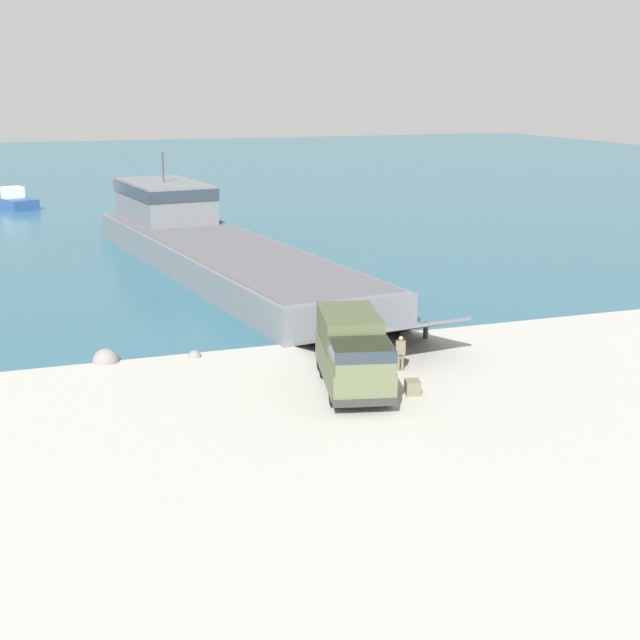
% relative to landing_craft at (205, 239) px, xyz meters
% --- Properties ---
extents(ground_plane, '(240.00, 240.00, 0.00)m').
position_rel_landing_craft_xyz_m(ground_plane, '(0.71, -29.23, -1.77)').
color(ground_plane, '#A8A59E').
extents(water_surface, '(240.00, 180.00, 0.01)m').
position_rel_landing_craft_xyz_m(water_surface, '(0.71, 67.80, -1.77)').
color(water_surface, '#285B70').
rests_on(water_surface, ground_plane).
extents(landing_craft, '(12.54, 44.23, 7.45)m').
position_rel_landing_craft_xyz_m(landing_craft, '(0.00, 0.00, 0.00)').
color(landing_craft, slate).
rests_on(landing_craft, ground_plane).
extents(military_truck, '(4.10, 7.35, 3.06)m').
position_rel_landing_craft_xyz_m(military_truck, '(-0.08, -29.59, -0.17)').
color(military_truck, '#566042').
rests_on(military_truck, ground_plane).
extents(soldier_on_ramp, '(0.50, 0.41, 1.65)m').
position_rel_landing_craft_xyz_m(soldier_on_ramp, '(2.83, -28.14, -0.82)').
color(soldier_on_ramp, '#6B664C').
rests_on(soldier_on_ramp, ground_plane).
extents(moored_boat_a, '(4.78, 6.31, 2.29)m').
position_rel_landing_craft_xyz_m(moored_boat_a, '(-12.50, 36.55, -1.01)').
color(moored_boat_a, navy).
rests_on(moored_boat_a, ground_plane).
extents(moored_boat_c, '(7.28, 4.99, 2.26)m').
position_rel_landing_craft_xyz_m(moored_boat_c, '(1.70, 37.79, -1.02)').
color(moored_boat_c, '#B7BABF').
rests_on(moored_boat_c, ground_plane).
extents(mooring_bollard, '(0.30, 0.30, 0.91)m').
position_rel_landing_craft_xyz_m(mooring_bollard, '(6.31, -23.63, -1.28)').
color(mooring_bollard, '#333338').
rests_on(mooring_bollard, ground_plane).
extents(cargo_crate, '(0.76, 0.85, 0.60)m').
position_rel_landing_craft_xyz_m(cargo_crate, '(1.99, -31.20, -1.47)').
color(cargo_crate, '#6B664C').
rests_on(cargo_crate, ground_plane).
extents(shoreline_rock_a, '(0.77, 0.77, 0.77)m').
position_rel_landing_craft_xyz_m(shoreline_rock_a, '(5.42, -23.10, -1.77)').
color(shoreline_rock_a, gray).
rests_on(shoreline_rock_a, ground_plane).
extents(shoreline_rock_b, '(0.63, 0.63, 0.63)m').
position_rel_landing_craft_xyz_m(shoreline_rock_b, '(-5.58, -22.81, -1.77)').
color(shoreline_rock_b, gray).
rests_on(shoreline_rock_b, ground_plane).
extents(shoreline_rock_c, '(1.26, 1.26, 1.26)m').
position_rel_landing_craft_xyz_m(shoreline_rock_c, '(-9.70, -22.21, -1.77)').
color(shoreline_rock_c, gray).
rests_on(shoreline_rock_c, ground_plane).
extents(shoreline_rock_d, '(0.83, 0.83, 0.83)m').
position_rel_landing_craft_xyz_m(shoreline_rock_d, '(6.70, -21.26, -1.77)').
color(shoreline_rock_d, gray).
rests_on(shoreline_rock_d, ground_plane).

